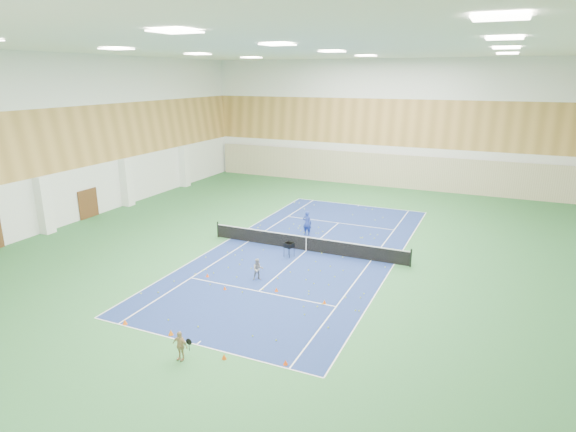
{
  "coord_description": "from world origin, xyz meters",
  "views": [
    {
      "loc": [
        10.42,
        -26.1,
        10.54
      ],
      "look_at": [
        -1.4,
        0.36,
        2.0
      ],
      "focal_mm": 30.0,
      "sensor_mm": 36.0,
      "label": 1
    }
  ],
  "objects_px": {
    "child_apron": "(180,346)",
    "child_court": "(258,269)",
    "coach": "(307,223)",
    "ball_cart": "(289,250)",
    "tennis_net": "(306,243)"
  },
  "relations": [
    {
      "from": "child_apron",
      "to": "child_court",
      "type": "bearing_deg",
      "value": 100.07
    },
    {
      "from": "coach",
      "to": "ball_cart",
      "type": "distance_m",
      "value": 4.29
    },
    {
      "from": "coach",
      "to": "child_apron",
      "type": "distance_m",
      "value": 15.94
    },
    {
      "from": "child_court",
      "to": "ball_cart",
      "type": "distance_m",
      "value": 3.78
    },
    {
      "from": "ball_cart",
      "to": "tennis_net",
      "type": "bearing_deg",
      "value": 82.52
    },
    {
      "from": "child_court",
      "to": "child_apron",
      "type": "bearing_deg",
      "value": -119.38
    },
    {
      "from": "child_court",
      "to": "ball_cart",
      "type": "relative_size",
      "value": 1.34
    },
    {
      "from": "coach",
      "to": "child_apron",
      "type": "relative_size",
      "value": 1.42
    },
    {
      "from": "tennis_net",
      "to": "coach",
      "type": "height_order",
      "value": "coach"
    },
    {
      "from": "ball_cart",
      "to": "child_apron",
      "type": "bearing_deg",
      "value": -71.42
    },
    {
      "from": "tennis_net",
      "to": "child_court",
      "type": "xyz_separation_m",
      "value": [
        -0.71,
        -5.11,
        0.05
      ]
    },
    {
      "from": "child_court",
      "to": "child_apron",
      "type": "xyz_separation_m",
      "value": [
        0.75,
        -7.88,
        0.01
      ]
    },
    {
      "from": "tennis_net",
      "to": "coach",
      "type": "bearing_deg",
      "value": 110.9
    },
    {
      "from": "child_court",
      "to": "ball_cart",
      "type": "bearing_deg",
      "value": 53.09
    },
    {
      "from": "child_apron",
      "to": "ball_cart",
      "type": "relative_size",
      "value": 1.35
    }
  ]
}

